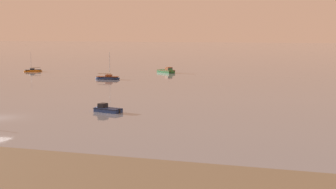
{
  "coord_description": "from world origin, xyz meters",
  "views": [
    {
      "loc": [
        35.33,
        -47.54,
        9.83
      ],
      "look_at": [
        13.11,
        23.36,
        0.38
      ],
      "focal_mm": 53.05,
      "sensor_mm": 36.0,
      "label": 1
    }
  ],
  "objects_px": {
    "motorboat_moored_1": "(168,72)",
    "sailboat_moored_0": "(108,78)",
    "sailboat_moored_2": "(33,71)",
    "motorboat_moored_0": "(104,110)"
  },
  "relations": [
    {
      "from": "motorboat_moored_0",
      "to": "sailboat_moored_2",
      "type": "xyz_separation_m",
      "value": [
        -42.66,
        51.12,
        -0.01
      ]
    },
    {
      "from": "sailboat_moored_0",
      "to": "motorboat_moored_0",
      "type": "bearing_deg",
      "value": -72.74
    },
    {
      "from": "sailboat_moored_0",
      "to": "motorboat_moored_1",
      "type": "xyz_separation_m",
      "value": [
        7.21,
        18.92,
        0.05
      ]
    },
    {
      "from": "sailboat_moored_0",
      "to": "motorboat_moored_1",
      "type": "relative_size",
      "value": 1.07
    },
    {
      "from": "sailboat_moored_2",
      "to": "motorboat_moored_0",
      "type": "bearing_deg",
      "value": 87.75
    },
    {
      "from": "motorboat_moored_0",
      "to": "motorboat_moored_1",
      "type": "height_order",
      "value": "motorboat_moored_1"
    },
    {
      "from": "motorboat_moored_0",
      "to": "motorboat_moored_1",
      "type": "distance_m",
      "value": 58.41
    },
    {
      "from": "sailboat_moored_2",
      "to": "motorboat_moored_1",
      "type": "bearing_deg",
      "value": 149.03
    },
    {
      "from": "motorboat_moored_1",
      "to": "sailboat_moored_2",
      "type": "relative_size",
      "value": 1.1
    },
    {
      "from": "motorboat_moored_1",
      "to": "sailboat_moored_0",
      "type": "bearing_deg",
      "value": -77.96
    }
  ]
}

